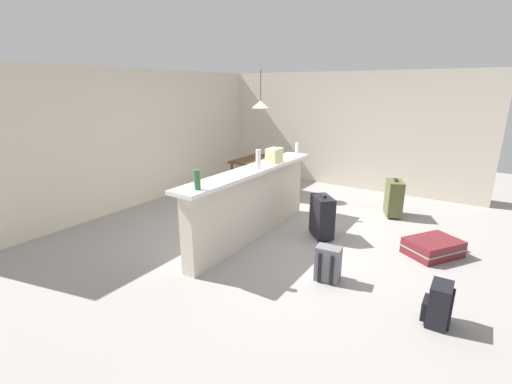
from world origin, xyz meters
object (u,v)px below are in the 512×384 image
object	(u,v)px
bottle_white	(258,159)
grocery_bag	(274,155)
backpack_black	(438,305)
dining_chair_near_partition	(282,173)
bottle_green	(197,180)
dining_table	(259,163)
suitcase_flat_maroon	(433,247)
backpack_grey	(328,264)
bottle_clear	(297,149)
suitcase_upright_olive	(394,198)
pendant_lamp	(261,104)
suitcase_upright_black	(322,216)

from	to	relation	value
bottle_white	grocery_bag	size ratio (longest dim) A/B	1.06
backpack_black	dining_chair_near_partition	bearing A→B (deg)	49.41
bottle_green	dining_table	world-z (taller)	bottle_green
bottle_white	suitcase_flat_maroon	bearing A→B (deg)	-70.99
suitcase_flat_maroon	dining_chair_near_partition	bearing A→B (deg)	68.71
dining_chair_near_partition	backpack_grey	bearing A→B (deg)	-141.63
bottle_white	backpack_grey	xyz separation A→B (m)	(-0.59, -1.34, -0.99)
bottle_white	grocery_bag	world-z (taller)	bottle_white
bottle_green	backpack_grey	bearing A→B (deg)	-63.47
bottle_clear	bottle_white	bearing A→B (deg)	-179.81
suitcase_upright_olive	backpack_black	world-z (taller)	suitcase_upright_olive
bottle_white	dining_table	world-z (taller)	bottle_white
backpack_grey	bottle_clear	bearing A→B (deg)	36.37
bottle_green	backpack_black	world-z (taller)	bottle_green
pendant_lamp	backpack_black	size ratio (longest dim) A/B	1.82
dining_table	backpack_black	distance (m)	4.67
suitcase_upright_olive	suitcase_upright_black	size ratio (longest dim) A/B	1.00
bottle_clear	grocery_bag	xyz separation A→B (m)	(-0.72, 0.03, 0.00)
dining_table	dining_chair_near_partition	bearing A→B (deg)	-93.52
dining_chair_near_partition	suitcase_flat_maroon	xyz separation A→B (m)	(-1.15, -2.95, -0.41)
dining_table	pendant_lamp	bearing A→B (deg)	-132.02
bottle_green	suitcase_upright_black	bearing A→B (deg)	-23.86
bottle_white	bottle_clear	xyz separation A→B (m)	(1.23, 0.00, -0.03)
bottle_green	grocery_bag	bearing A→B (deg)	0.64
bottle_white	bottle_green	bearing A→B (deg)	179.30
backpack_grey	suitcase_upright_black	xyz separation A→B (m)	(1.13, 0.55, 0.13)
bottle_white	bottle_clear	world-z (taller)	bottle_white
bottle_green	grocery_bag	distance (m)	1.78
grocery_bag	suitcase_flat_maroon	size ratio (longest dim) A/B	0.30
bottle_clear	pendant_lamp	size ratio (longest dim) A/B	0.28
bottle_clear	backpack_grey	size ratio (longest dim) A/B	0.52
suitcase_flat_maroon	suitcase_upright_black	world-z (taller)	suitcase_upright_black
pendant_lamp	suitcase_upright_olive	world-z (taller)	pendant_lamp
dining_chair_near_partition	pendant_lamp	bearing A→B (deg)	95.02
dining_table	pendant_lamp	distance (m)	1.21
bottle_clear	dining_chair_near_partition	size ratio (longest dim) A/B	0.23
bottle_white	dining_chair_near_partition	size ratio (longest dim) A/B	0.30
bottle_green	dining_chair_near_partition	size ratio (longest dim) A/B	0.24
bottle_green	dining_table	bearing A→B (deg)	20.65
bottle_white	dining_chair_near_partition	distance (m)	2.16
backpack_black	pendant_lamp	bearing A→B (deg)	53.80
suitcase_upright_black	bottle_green	bearing A→B (deg)	156.14
bottle_clear	suitcase_upright_black	distance (m)	1.34
dining_table	backpack_grey	world-z (taller)	dining_table
pendant_lamp	backpack_grey	size ratio (longest dim) A/B	1.82
dining_chair_near_partition	pendant_lamp	size ratio (longest dim) A/B	1.22
dining_table	suitcase_upright_olive	world-z (taller)	dining_table
grocery_bag	bottle_white	bearing A→B (deg)	-176.05
grocery_bag	backpack_black	size ratio (longest dim) A/B	0.62
dining_chair_near_partition	backpack_black	distance (m)	4.20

